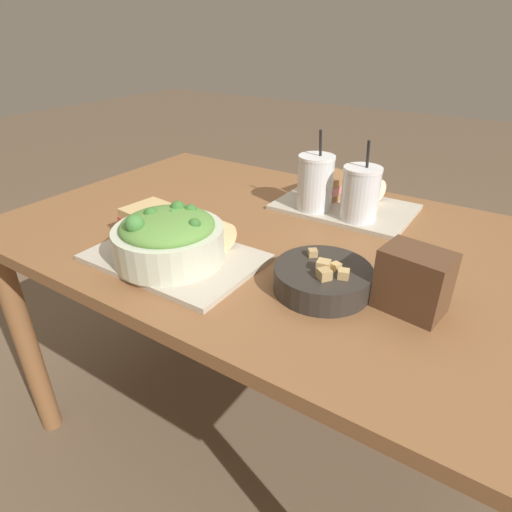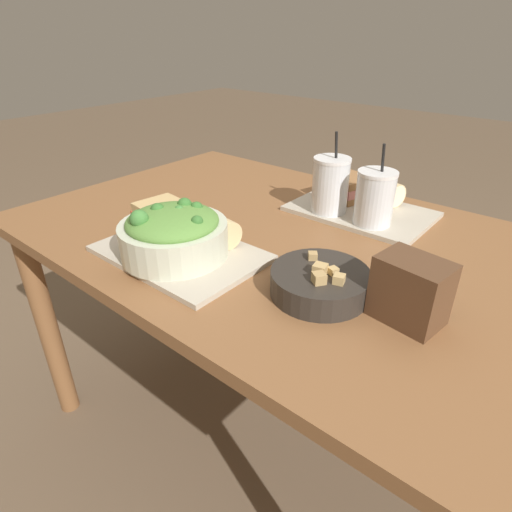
{
  "view_description": "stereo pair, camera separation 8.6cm",
  "coord_description": "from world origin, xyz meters",
  "px_view_note": "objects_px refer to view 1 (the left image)",
  "views": [
    {
      "loc": [
        0.49,
        -0.82,
        1.18
      ],
      "look_at": [
        0.08,
        -0.2,
        0.77
      ],
      "focal_mm": 30.0,
      "sensor_mm": 36.0,
      "label": 1
    },
    {
      "loc": [
        0.56,
        -0.77,
        1.18
      ],
      "look_at": [
        0.08,
        -0.2,
        0.77
      ],
      "focal_mm": 30.0,
      "sensor_mm": 36.0,
      "label": 2
    }
  ],
  "objects_px": {
    "sandwich_far": "(329,184)",
    "baguette_far": "(366,187)",
    "drink_cup_red": "(360,195)",
    "chip_bag": "(414,281)",
    "baguette_near": "(210,231)",
    "sandwich_near": "(153,221)",
    "salad_bowl": "(169,237)",
    "drink_cup_dark": "(315,184)",
    "soup_bowl": "(323,278)"
  },
  "relations": [
    {
      "from": "drink_cup_red",
      "to": "baguette_far",
      "type": "bearing_deg",
      "value": 103.84
    },
    {
      "from": "sandwich_near",
      "to": "drink_cup_dark",
      "type": "height_order",
      "value": "drink_cup_dark"
    },
    {
      "from": "sandwich_far",
      "to": "drink_cup_dark",
      "type": "distance_m",
      "value": 0.13
    },
    {
      "from": "baguette_near",
      "to": "baguette_far",
      "type": "relative_size",
      "value": 1.07
    },
    {
      "from": "chip_bag",
      "to": "drink_cup_dark",
      "type": "bearing_deg",
      "value": 146.26
    },
    {
      "from": "soup_bowl",
      "to": "sandwich_near",
      "type": "bearing_deg",
      "value": -178.21
    },
    {
      "from": "salad_bowl",
      "to": "sandwich_near",
      "type": "xyz_separation_m",
      "value": [
        -0.12,
        0.07,
        -0.02
      ]
    },
    {
      "from": "sandwich_far",
      "to": "baguette_far",
      "type": "bearing_deg",
      "value": 31.98
    },
    {
      "from": "chip_bag",
      "to": "sandwich_near",
      "type": "bearing_deg",
      "value": -167.73
    },
    {
      "from": "salad_bowl",
      "to": "drink_cup_dark",
      "type": "bearing_deg",
      "value": 73.22
    },
    {
      "from": "soup_bowl",
      "to": "baguette_near",
      "type": "relative_size",
      "value": 1.61
    },
    {
      "from": "soup_bowl",
      "to": "drink_cup_dark",
      "type": "distance_m",
      "value": 0.39
    },
    {
      "from": "baguette_near",
      "to": "drink_cup_dark",
      "type": "xyz_separation_m",
      "value": [
        0.1,
        0.32,
        0.04
      ]
    },
    {
      "from": "baguette_near",
      "to": "sandwich_far",
      "type": "relative_size",
      "value": 0.83
    },
    {
      "from": "salad_bowl",
      "to": "baguette_far",
      "type": "xyz_separation_m",
      "value": [
        0.22,
        0.57,
        -0.02
      ]
    },
    {
      "from": "salad_bowl",
      "to": "baguette_far",
      "type": "bearing_deg",
      "value": 69.32
    },
    {
      "from": "salad_bowl",
      "to": "baguette_near",
      "type": "bearing_deg",
      "value": 73.39
    },
    {
      "from": "sandwich_far",
      "to": "drink_cup_red",
      "type": "height_order",
      "value": "drink_cup_red"
    },
    {
      "from": "chip_bag",
      "to": "soup_bowl",
      "type": "bearing_deg",
      "value": -161.14
    },
    {
      "from": "sandwich_near",
      "to": "drink_cup_red",
      "type": "height_order",
      "value": "drink_cup_red"
    },
    {
      "from": "baguette_near",
      "to": "chip_bag",
      "type": "distance_m",
      "value": 0.44
    },
    {
      "from": "baguette_near",
      "to": "sandwich_near",
      "type": "bearing_deg",
      "value": 110.23
    },
    {
      "from": "sandwich_near",
      "to": "salad_bowl",
      "type": "bearing_deg",
      "value": -23.58
    },
    {
      "from": "drink_cup_red",
      "to": "chip_bag",
      "type": "height_order",
      "value": "drink_cup_red"
    },
    {
      "from": "chip_bag",
      "to": "baguette_near",
      "type": "bearing_deg",
      "value": -170.04
    },
    {
      "from": "baguette_near",
      "to": "sandwich_far",
      "type": "xyz_separation_m",
      "value": [
        0.09,
        0.44,
        -0.0
      ]
    },
    {
      "from": "sandwich_near",
      "to": "sandwich_far",
      "type": "relative_size",
      "value": 0.96
    },
    {
      "from": "drink_cup_dark",
      "to": "chip_bag",
      "type": "xyz_separation_m",
      "value": [
        0.35,
        -0.31,
        -0.02
      ]
    },
    {
      "from": "baguette_far",
      "to": "drink_cup_dark",
      "type": "xyz_separation_m",
      "value": [
        -0.09,
        -0.15,
        0.04
      ]
    },
    {
      "from": "salad_bowl",
      "to": "chip_bag",
      "type": "xyz_separation_m",
      "value": [
        0.47,
        0.11,
        -0.01
      ]
    },
    {
      "from": "salad_bowl",
      "to": "drink_cup_dark",
      "type": "height_order",
      "value": "drink_cup_dark"
    },
    {
      "from": "baguette_near",
      "to": "drink_cup_red",
      "type": "distance_m",
      "value": 0.4
    },
    {
      "from": "sandwich_far",
      "to": "baguette_far",
      "type": "distance_m",
      "value": 0.1
    },
    {
      "from": "salad_bowl",
      "to": "drink_cup_dark",
      "type": "xyz_separation_m",
      "value": [
        0.13,
        0.42,
        0.02
      ]
    },
    {
      "from": "baguette_far",
      "to": "drink_cup_dark",
      "type": "relative_size",
      "value": 0.52
    },
    {
      "from": "salad_bowl",
      "to": "sandwich_near",
      "type": "bearing_deg",
      "value": 149.51
    },
    {
      "from": "soup_bowl",
      "to": "sandwich_near",
      "type": "distance_m",
      "value": 0.44
    },
    {
      "from": "drink_cup_red",
      "to": "chip_bag",
      "type": "relative_size",
      "value": 1.6
    },
    {
      "from": "sandwich_near",
      "to": "baguette_near",
      "type": "height_order",
      "value": "baguette_near"
    },
    {
      "from": "salad_bowl",
      "to": "drink_cup_red",
      "type": "relative_size",
      "value": 1.14
    },
    {
      "from": "drink_cup_red",
      "to": "chip_bag",
      "type": "xyz_separation_m",
      "value": [
        0.22,
        -0.31,
        -0.02
      ]
    },
    {
      "from": "baguette_near",
      "to": "chip_bag",
      "type": "xyz_separation_m",
      "value": [
        0.44,
        0.01,
        0.01
      ]
    },
    {
      "from": "salad_bowl",
      "to": "soup_bowl",
      "type": "bearing_deg",
      "value": 14.96
    },
    {
      "from": "baguette_near",
      "to": "chip_bag",
      "type": "bearing_deg",
      "value": -78.81
    },
    {
      "from": "sandwich_far",
      "to": "drink_cup_dark",
      "type": "xyz_separation_m",
      "value": [
        0.01,
        -0.12,
        0.04
      ]
    },
    {
      "from": "salad_bowl",
      "to": "chip_bag",
      "type": "height_order",
      "value": "salad_bowl"
    },
    {
      "from": "chip_bag",
      "to": "salad_bowl",
      "type": "bearing_deg",
      "value": -158.36
    },
    {
      "from": "sandwich_far",
      "to": "chip_bag",
      "type": "bearing_deg",
      "value": -34.95
    },
    {
      "from": "sandwich_far",
      "to": "chip_bag",
      "type": "height_order",
      "value": "chip_bag"
    },
    {
      "from": "drink_cup_dark",
      "to": "baguette_near",
      "type": "bearing_deg",
      "value": -106.84
    }
  ]
}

